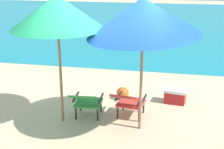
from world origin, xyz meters
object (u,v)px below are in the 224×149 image
lounge_chair_left (87,101)px  lounge_chair_right (129,101)px  beach_umbrella_left (57,12)px  cooler_box (175,96)px  beach_umbrella_right (143,17)px  beach_ball (123,93)px

lounge_chair_left → lounge_chair_right: 0.83m
beach_umbrella_left → cooler_box: bearing=31.9°
beach_umbrella_left → cooler_box: beach_umbrella_left is taller
cooler_box → lounge_chair_left: bearing=-145.3°
beach_umbrella_right → beach_ball: bearing=112.6°
lounge_chair_left → cooler_box: bearing=34.7°
beach_ball → cooler_box: bearing=1.0°
lounge_chair_left → beach_ball: 1.30m
lounge_chair_right → beach_umbrella_right: 1.75m
lounge_chair_right → beach_umbrella_left: 2.17m
lounge_chair_left → beach_umbrella_left: beach_umbrella_left is taller
beach_umbrella_right → lounge_chair_left: bearing=171.0°
beach_umbrella_left → beach_umbrella_right: bearing=-0.3°
beach_umbrella_left → beach_ball: size_ratio=8.65×
beach_ball → cooler_box: cooler_box is taller
lounge_chair_right → beach_ball: (-0.29, 1.01, -0.26)m
beach_umbrella_left → lounge_chair_left: bearing=19.6°
lounge_chair_left → cooler_box: (1.71, 1.19, -0.24)m
beach_umbrella_right → cooler_box: bearing=65.0°
beach_umbrella_left → beach_umbrella_right: (1.53, -0.01, -0.04)m
lounge_chair_right → beach_ball: 1.08m
lounge_chair_left → beach_ball: size_ratio=3.22×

